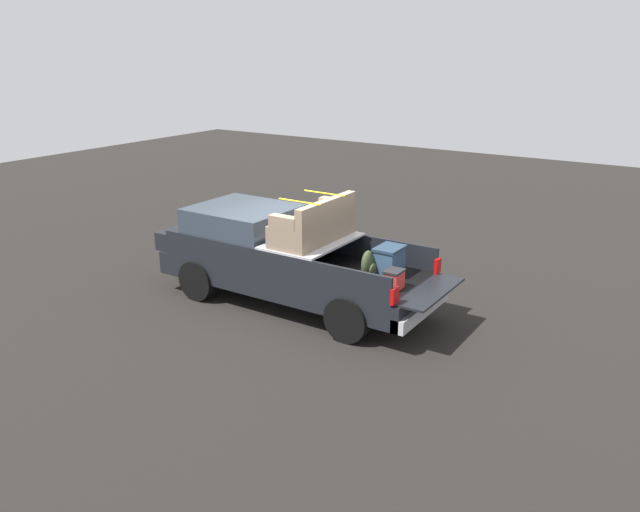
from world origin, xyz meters
name	(u,v)px	position (x,y,z in m)	size (l,w,h in m)	color
ground_plane	(295,303)	(0.00, 0.00, 0.00)	(40.00, 40.00, 0.00)	black
pickup_truck	(280,255)	(0.36, 0.00, 0.94)	(6.05, 2.06, 2.23)	black
trash_can	(204,225)	(4.26, -1.97, 0.50)	(0.60, 0.60, 0.98)	#2D2D33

